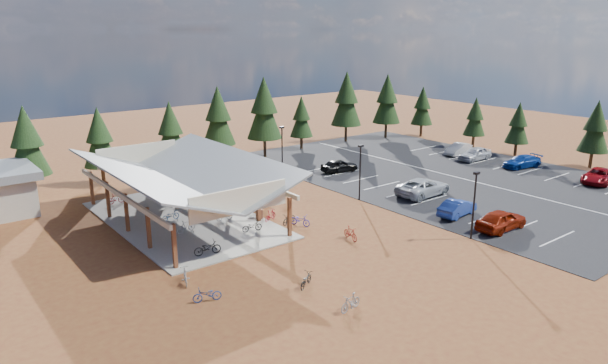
% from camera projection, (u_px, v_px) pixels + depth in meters
% --- Properties ---
extents(ground, '(140.00, 140.00, 0.00)m').
position_uv_depth(ground, '(332.00, 217.00, 44.86)').
color(ground, brown).
rests_on(ground, ground).
extents(asphalt_lot, '(27.00, 44.00, 0.04)m').
position_uv_depth(asphalt_lot, '(444.00, 174.00, 58.08)').
color(asphalt_lot, black).
rests_on(asphalt_lot, ground).
extents(concrete_pad, '(10.60, 18.60, 0.10)m').
position_uv_depth(concrete_pad, '(184.00, 219.00, 44.25)').
color(concrete_pad, gray).
rests_on(concrete_pad, ground).
extents(bike_pavilion, '(11.65, 19.40, 4.97)m').
position_uv_depth(bike_pavilion, '(181.00, 175.00, 43.22)').
color(bike_pavilion, '#5A2B19').
rests_on(bike_pavilion, concrete_pad).
extents(lamp_post_0, '(0.50, 0.25, 5.14)m').
position_uv_depth(lamp_post_0, '(474.00, 201.00, 39.42)').
color(lamp_post_0, black).
rests_on(lamp_post_0, ground).
extents(lamp_post_1, '(0.50, 0.25, 5.14)m').
position_uv_depth(lamp_post_1, '(360.00, 169.00, 48.53)').
color(lamp_post_1, black).
rests_on(lamp_post_1, ground).
extents(lamp_post_2, '(0.50, 0.25, 5.14)m').
position_uv_depth(lamp_post_2, '(282.00, 147.00, 57.64)').
color(lamp_post_2, black).
rests_on(lamp_post_2, ground).
extents(trash_bin_0, '(0.60, 0.60, 0.90)m').
position_uv_depth(trash_bin_0, '(259.00, 214.00, 44.18)').
color(trash_bin_0, '#49281A').
rests_on(trash_bin_0, ground).
extents(trash_bin_1, '(0.60, 0.60, 0.90)m').
position_uv_depth(trash_bin_1, '(252.00, 207.00, 46.08)').
color(trash_bin_1, '#49281A').
rests_on(trash_bin_1, ground).
extents(pine_1, '(3.65, 3.65, 8.51)m').
position_uv_depth(pine_1, '(27.00, 141.00, 49.14)').
color(pine_1, '#382314').
rests_on(pine_1, ground).
extents(pine_2, '(3.35, 3.35, 7.80)m').
position_uv_depth(pine_2, '(99.00, 138.00, 53.12)').
color(pine_2, '#382314').
rests_on(pine_2, ground).
extents(pine_3, '(3.36, 3.36, 7.84)m').
position_uv_depth(pine_3, '(170.00, 130.00, 57.01)').
color(pine_3, '#382314').
rests_on(pine_3, ground).
extents(pine_4, '(3.82, 3.82, 8.91)m').
position_uv_depth(pine_4, '(218.00, 116.00, 61.95)').
color(pine_4, '#382314').
rests_on(pine_4, ground).
extents(pine_5, '(4.17, 4.17, 9.72)m').
position_uv_depth(pine_5, '(264.00, 108.00, 64.37)').
color(pine_5, '#382314').
rests_on(pine_5, ground).
extents(pine_6, '(2.95, 2.95, 6.87)m').
position_uv_depth(pine_6, '(301.00, 117.00, 69.37)').
color(pine_6, '#382314').
rests_on(pine_6, ground).
extents(pine_7, '(4.14, 4.14, 9.64)m').
position_uv_depth(pine_7, '(347.00, 99.00, 73.51)').
color(pine_7, '#382314').
rests_on(pine_7, ground).
extents(pine_8, '(3.90, 3.90, 9.08)m').
position_uv_depth(pine_8, '(387.00, 99.00, 76.29)').
color(pine_8, '#382314').
rests_on(pine_8, ground).
extents(pine_10, '(3.26, 3.26, 7.60)m').
position_uv_depth(pine_10, '(596.00, 127.00, 59.76)').
color(pine_10, '#382314').
rests_on(pine_10, ground).
extents(pine_11, '(2.83, 2.83, 6.60)m').
position_uv_depth(pine_11, '(518.00, 123.00, 65.77)').
color(pine_11, '#382314').
rests_on(pine_11, ground).
extents(pine_12, '(2.82, 2.82, 6.58)m').
position_uv_depth(pine_12, '(475.00, 117.00, 70.61)').
color(pine_12, '#382314').
rests_on(pine_12, ground).
extents(pine_13, '(3.10, 3.10, 7.23)m').
position_uv_depth(pine_13, '(422.00, 106.00, 77.80)').
color(pine_13, '#382314').
rests_on(pine_13, ground).
extents(bike_0, '(1.99, 1.04, 1.00)m').
position_uv_depth(bike_0, '(207.00, 248.00, 37.02)').
color(bike_0, black).
rests_on(bike_0, concrete_pad).
extents(bike_1, '(1.70, 0.74, 0.99)m').
position_uv_depth(bike_1, '(186.00, 226.00, 41.14)').
color(bike_1, gray).
rests_on(bike_1, concrete_pad).
extents(bike_2, '(1.60, 0.74, 0.81)m').
position_uv_depth(bike_2, '(170.00, 216.00, 43.73)').
color(bike_2, navy).
rests_on(bike_2, concrete_pad).
extents(bike_3, '(1.53, 0.49, 0.91)m').
position_uv_depth(bike_3, '(116.00, 199.00, 47.94)').
color(bike_3, maroon).
rests_on(bike_3, concrete_pad).
extents(bike_4, '(1.66, 0.85, 0.83)m').
position_uv_depth(bike_4, '(252.00, 226.00, 41.34)').
color(bike_4, black).
rests_on(bike_4, concrete_pad).
extents(bike_5, '(1.50, 0.56, 0.88)m').
position_uv_depth(bike_5, '(224.00, 215.00, 43.70)').
color(bike_5, '#96989F').
rests_on(bike_5, concrete_pad).
extents(bike_6, '(1.61, 0.82, 0.81)m').
position_uv_depth(bike_6, '(206.00, 200.00, 47.78)').
color(bike_6, navy).
rests_on(bike_6, concrete_pad).
extents(bike_7, '(1.60, 0.53, 0.95)m').
position_uv_depth(bike_7, '(172.00, 197.00, 48.47)').
color(bike_7, maroon).
rests_on(bike_7, concrete_pad).
extents(bike_9, '(1.06, 1.78, 1.03)m').
position_uv_depth(bike_9, '(185.00, 276.00, 33.01)').
color(bike_9, gray).
rests_on(bike_9, ground).
extents(bike_10, '(1.75, 1.07, 0.87)m').
position_uv_depth(bike_10, '(207.00, 295.00, 30.84)').
color(bike_10, navy).
rests_on(bike_10, ground).
extents(bike_11, '(0.75, 1.75, 1.02)m').
position_uv_depth(bike_11, '(351.00, 233.00, 39.94)').
color(bike_11, maroon).
rests_on(bike_11, ground).
extents(bike_12, '(1.70, 1.33, 0.86)m').
position_uv_depth(bike_12, '(306.00, 280.00, 32.65)').
color(bike_12, black).
rests_on(bike_12, ground).
extents(bike_13, '(1.69, 0.71, 0.98)m').
position_uv_depth(bike_13, '(351.00, 302.00, 29.84)').
color(bike_13, gray).
rests_on(bike_13, ground).
extents(bike_14, '(1.23, 1.87, 0.93)m').
position_uv_depth(bike_14, '(300.00, 220.00, 42.84)').
color(bike_14, '#13119F').
rests_on(bike_14, ground).
extents(bike_15, '(1.64, 1.10, 0.96)m').
position_uv_depth(bike_15, '(270.00, 215.00, 43.87)').
color(bike_15, maroon).
rests_on(bike_15, ground).
extents(bike_16, '(1.77, 1.15, 0.88)m').
position_uv_depth(bike_16, '(289.00, 219.00, 43.19)').
color(bike_16, black).
rests_on(bike_16, ground).
extents(car_0, '(4.74, 1.95, 1.61)m').
position_uv_depth(car_0, '(501.00, 220.00, 41.75)').
color(car_0, maroon).
rests_on(car_0, asphalt_lot).
extents(car_1, '(4.34, 2.01, 1.38)m').
position_uv_depth(car_1, '(457.00, 208.00, 44.98)').
color(car_1, navy).
rests_on(car_1, asphalt_lot).
extents(car_2, '(5.91, 2.90, 1.62)m').
position_uv_depth(car_2, '(423.00, 187.00, 50.43)').
color(car_2, '#B5B9BE').
rests_on(car_2, asphalt_lot).
extents(car_4, '(4.33, 2.28, 1.40)m').
position_uv_depth(car_4, '(339.00, 166.00, 58.80)').
color(car_4, black).
rests_on(car_4, asphalt_lot).
extents(car_6, '(5.55, 3.27, 1.45)m').
position_uv_depth(car_6, '(599.00, 176.00, 54.64)').
color(car_6, maroon).
rests_on(car_6, asphalt_lot).
extents(car_7, '(4.99, 2.83, 1.36)m').
position_uv_depth(car_7, '(522.00, 162.00, 60.67)').
color(car_7, navy).
rests_on(car_7, asphalt_lot).
extents(car_8, '(4.65, 1.90, 1.58)m').
position_uv_depth(car_8, '(475.00, 154.00, 64.00)').
color(car_8, '#B5B7BD').
rests_on(car_8, asphalt_lot).
extents(car_9, '(4.42, 1.99, 1.41)m').
position_uv_depth(car_9, '(459.00, 149.00, 66.91)').
color(car_9, '#BCBCBC').
rests_on(car_9, asphalt_lot).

